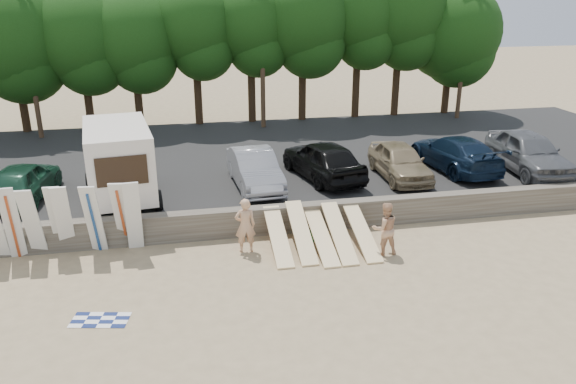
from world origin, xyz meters
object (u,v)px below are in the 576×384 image
car_6 (529,152)px  cooler (310,236)px  box_trailer (119,159)px  car_1 (23,181)px  car_2 (255,169)px  beachgoer_b (385,229)px  beachgoer_a (245,226)px  car_4 (400,161)px  car_3 (323,159)px  car_5 (455,153)px

car_6 → cooler: size_ratio=13.45×
box_trailer → car_1: 3.82m
car_6 → cooler: car_6 is taller
car_2 → beachgoer_b: (3.49, -5.40, -0.54)m
beachgoer_a → beachgoer_b: size_ratio=1.05×
car_4 → beachgoer_a: (-7.06, -4.29, -0.49)m
car_2 → beachgoer_a: (-0.95, -4.36, -0.50)m
car_3 → car_6: car_6 is taller
car_6 → beachgoer_a: 13.47m
car_3 → car_5: car_3 is taller
car_2 → cooler: 4.34m
car_4 → beachgoer_b: car_4 is taller
car_6 → beachgoer_a: size_ratio=2.72×
car_6 → cooler: bearing=-156.3°
car_3 → car_5: bearing=167.5°
box_trailer → car_2: bearing=-2.0°
car_2 → beachgoer_a: 4.49m
car_1 → car_3: size_ratio=0.89×
box_trailer → car_6: 17.02m
car_3 → cooler: 4.89m
beachgoer_a → beachgoer_b: 4.56m
box_trailer → car_4: 11.27m
beachgoer_b → car_4: bearing=-116.2°
car_1 → car_3: (11.69, 0.20, 0.09)m
car_3 → beachgoer_a: bearing=38.4°
car_1 → car_3: 11.69m
beachgoer_a → car_2: bearing=-102.2°
car_1 → car_4: size_ratio=1.01×
car_5 → cooler: 8.86m
car_2 → cooler: (1.36, -3.92, -1.28)m
car_5 → beachgoer_b: car_5 is taller
car_4 → car_6: bearing=-1.4°
box_trailer → beachgoer_a: size_ratio=2.52×
car_3 → cooler: car_3 is taller
car_1 → cooler: 11.03m
car_5 → car_6: bearing=157.5°
car_2 → car_5: car_5 is taller
car_5 → cooler: car_5 is taller
beachgoer_a → cooler: 2.48m
car_1 → box_trailer: bearing=175.7°
box_trailer → cooler: 7.63m
beachgoer_b → car_1: bearing=-25.0°
box_trailer → cooler: size_ratio=12.47×
car_2 → beachgoer_a: car_2 is taller
car_4 → beachgoer_b: bearing=-114.9°
car_3 → beachgoer_a: car_3 is taller
car_1 → car_5: size_ratio=0.84×
car_5 → beachgoer_a: car_5 is taller
box_trailer → car_5: (14.03, 1.04, -0.85)m
box_trailer → car_5: bearing=-3.4°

